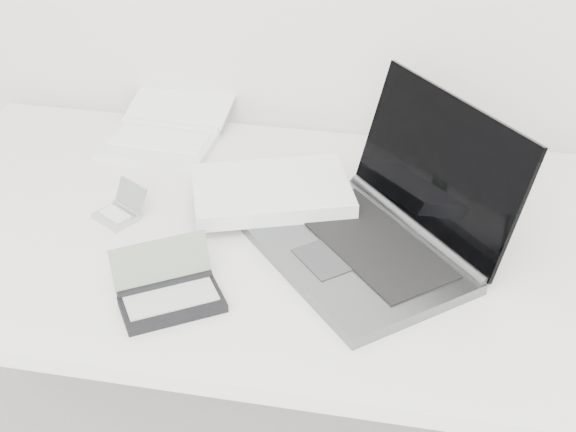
% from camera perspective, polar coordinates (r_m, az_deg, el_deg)
% --- Properties ---
extents(desk, '(1.60, 0.80, 0.73)m').
position_cam_1_polar(desk, '(1.50, 1.41, -2.66)').
color(desk, white).
rests_on(desk, ground).
extents(laptop_large, '(0.64, 0.52, 0.26)m').
position_cam_1_polar(laptop_large, '(1.45, 3.67, 0.15)').
color(laptop_large, slate).
rests_on(laptop_large, desk).
extents(netbook_open_white, '(0.25, 0.31, 0.05)m').
position_cam_1_polar(netbook_open_white, '(1.79, -8.75, 5.81)').
color(netbook_open_white, white).
rests_on(netbook_open_white, desk).
extents(pda_silver, '(0.11, 0.11, 0.06)m').
position_cam_1_polar(pda_silver, '(1.54, -11.84, 0.35)').
color(pda_silver, silver).
rests_on(pda_silver, desk).
extents(palmtop_charcoal, '(0.20, 0.19, 0.09)m').
position_cam_1_polar(palmtop_charcoal, '(1.32, -8.45, -5.45)').
color(palmtop_charcoal, black).
rests_on(palmtop_charcoal, desk).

